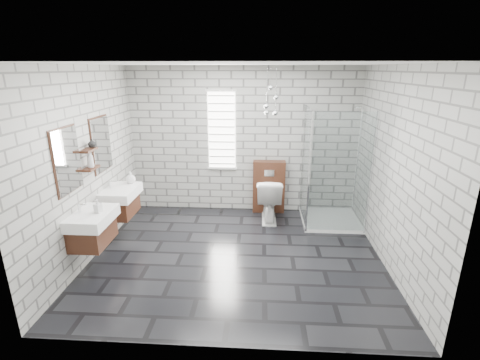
# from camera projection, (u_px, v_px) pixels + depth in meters

# --- Properties ---
(floor) EXTENTS (4.20, 3.60, 0.02)m
(floor) POSITION_uv_depth(u_px,v_px,m) (237.00, 255.00, 5.17)
(floor) COLOR black
(floor) RESTS_ON ground
(ceiling) EXTENTS (4.20, 3.60, 0.02)m
(ceiling) POSITION_uv_depth(u_px,v_px,m) (236.00, 63.00, 4.33)
(ceiling) COLOR white
(ceiling) RESTS_ON wall_back
(wall_back) EXTENTS (4.20, 0.02, 2.70)m
(wall_back) POSITION_uv_depth(u_px,v_px,m) (243.00, 141.00, 6.47)
(wall_back) COLOR #A6A6A0
(wall_back) RESTS_ON floor
(wall_front) EXTENTS (4.20, 0.02, 2.70)m
(wall_front) POSITION_uv_depth(u_px,v_px,m) (222.00, 224.00, 3.03)
(wall_front) COLOR #A6A6A0
(wall_front) RESTS_ON floor
(wall_left) EXTENTS (0.02, 3.60, 2.70)m
(wall_left) POSITION_uv_depth(u_px,v_px,m) (87.00, 165.00, 4.88)
(wall_left) COLOR #A6A6A0
(wall_left) RESTS_ON floor
(wall_right) EXTENTS (0.02, 3.60, 2.70)m
(wall_right) POSITION_uv_depth(u_px,v_px,m) (394.00, 170.00, 4.63)
(wall_right) COLOR #A6A6A0
(wall_right) RESTS_ON floor
(vanity_left) EXTENTS (0.47, 0.70, 1.57)m
(vanity_left) POSITION_uv_depth(u_px,v_px,m) (89.00, 219.00, 4.57)
(vanity_left) COLOR #442315
(vanity_left) RESTS_ON wall_left
(vanity_right) EXTENTS (0.47, 0.70, 1.57)m
(vanity_right) POSITION_uv_depth(u_px,v_px,m) (118.00, 194.00, 5.49)
(vanity_right) COLOR #442315
(vanity_right) RESTS_ON wall_left
(shelf_lower) EXTENTS (0.14, 0.30, 0.03)m
(shelf_lower) POSITION_uv_depth(u_px,v_px,m) (91.00, 168.00, 4.83)
(shelf_lower) COLOR #442315
(shelf_lower) RESTS_ON wall_left
(shelf_upper) EXTENTS (0.14, 0.30, 0.03)m
(shelf_upper) POSITION_uv_depth(u_px,v_px,m) (88.00, 150.00, 4.75)
(shelf_upper) COLOR #442315
(shelf_upper) RESTS_ON wall_left
(window) EXTENTS (0.56, 0.05, 1.48)m
(window) POSITION_uv_depth(u_px,v_px,m) (222.00, 130.00, 6.41)
(window) COLOR white
(window) RESTS_ON wall_back
(cistern_panel) EXTENTS (0.60, 0.20, 1.00)m
(cistern_panel) POSITION_uv_depth(u_px,v_px,m) (269.00, 187.00, 6.60)
(cistern_panel) COLOR #442315
(cistern_panel) RESTS_ON floor
(flush_plate) EXTENTS (0.18, 0.01, 0.12)m
(flush_plate) POSITION_uv_depth(u_px,v_px,m) (269.00, 173.00, 6.41)
(flush_plate) COLOR silver
(flush_plate) RESTS_ON cistern_panel
(shower_enclosure) EXTENTS (1.00, 1.00, 2.03)m
(shower_enclosure) POSITION_uv_depth(u_px,v_px,m) (327.00, 197.00, 6.05)
(shower_enclosure) COLOR white
(shower_enclosure) RESTS_ON floor
(pendant_cluster) EXTENTS (0.25, 0.22, 0.82)m
(pendant_cluster) POSITION_uv_depth(u_px,v_px,m) (271.00, 103.00, 5.80)
(pendant_cluster) COLOR silver
(pendant_cluster) RESTS_ON ceiling
(toilet) EXTENTS (0.44, 0.78, 0.79)m
(toilet) POSITION_uv_depth(u_px,v_px,m) (269.00, 199.00, 6.26)
(toilet) COLOR white
(toilet) RESTS_ON floor
(soap_bottle_a) EXTENTS (0.10, 0.11, 0.18)m
(soap_bottle_a) POSITION_uv_depth(u_px,v_px,m) (98.00, 206.00, 4.51)
(soap_bottle_a) COLOR #B2B2B2
(soap_bottle_a) RESTS_ON vanity_left
(soap_bottle_b) EXTENTS (0.17, 0.17, 0.19)m
(soap_bottle_b) POSITION_uv_depth(u_px,v_px,m) (131.00, 177.00, 5.67)
(soap_bottle_b) COLOR #B2B2B2
(soap_bottle_b) RESTS_ON vanity_right
(soap_bottle_c) EXTENTS (0.09, 0.09, 0.24)m
(soap_bottle_c) POSITION_uv_depth(u_px,v_px,m) (90.00, 159.00, 4.78)
(soap_bottle_c) COLOR #B2B2B2
(soap_bottle_c) RESTS_ON shelf_lower
(vase) EXTENTS (0.13, 0.13, 0.12)m
(vase) POSITION_uv_depth(u_px,v_px,m) (92.00, 143.00, 4.83)
(vase) COLOR #B2B2B2
(vase) RESTS_ON shelf_upper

